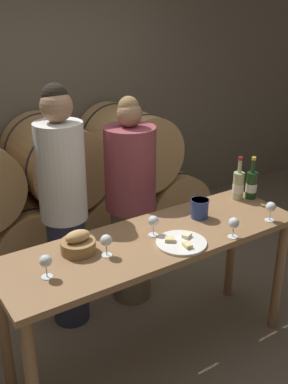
# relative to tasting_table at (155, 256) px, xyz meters

# --- Properties ---
(ground_plane) EXTENTS (10.00, 10.00, 0.00)m
(ground_plane) POSITION_rel_tasting_table_xyz_m (0.00, 0.00, -0.76)
(ground_plane) COLOR #726654
(stone_wall_back) EXTENTS (10.00, 0.12, 3.20)m
(stone_wall_back) POSITION_rel_tasting_table_xyz_m (0.00, 2.01, 0.84)
(stone_wall_back) COLOR #706656
(stone_wall_back) RESTS_ON ground_plane
(barrel_stack) EXTENTS (2.85, 0.82, 1.30)m
(barrel_stack) POSITION_rel_tasting_table_xyz_m (0.00, 1.48, -0.16)
(barrel_stack) COLOR tan
(barrel_stack) RESTS_ON ground_plane
(tasting_table) EXTENTS (1.88, 0.58, 0.89)m
(tasting_table) POSITION_rel_tasting_table_xyz_m (0.00, 0.00, 0.00)
(tasting_table) COLOR olive
(tasting_table) RESTS_ON ground_plane
(person_left) EXTENTS (0.31, 0.31, 1.72)m
(person_left) POSITION_rel_tasting_table_xyz_m (-0.29, 0.65, 0.13)
(person_left) COLOR #2D334C
(person_left) RESTS_ON ground_plane
(person_right) EXTENTS (0.37, 0.37, 1.59)m
(person_right) POSITION_rel_tasting_table_xyz_m (0.23, 0.65, 0.04)
(person_right) COLOR #756651
(person_right) RESTS_ON ground_plane
(wine_bottle_red) EXTENTS (0.08, 0.08, 0.30)m
(wine_bottle_red) POSITION_rel_tasting_table_xyz_m (0.90, 0.11, 0.23)
(wine_bottle_red) COLOR #193819
(wine_bottle_red) RESTS_ON tasting_table
(wine_bottle_white) EXTENTS (0.08, 0.08, 0.31)m
(wine_bottle_white) POSITION_rel_tasting_table_xyz_m (0.81, 0.15, 0.23)
(wine_bottle_white) COLOR #ADBC7F
(wine_bottle_white) RESTS_ON tasting_table
(blue_crock) EXTENTS (0.12, 0.12, 0.12)m
(blue_crock) POSITION_rel_tasting_table_xyz_m (0.39, 0.06, 0.19)
(blue_crock) COLOR navy
(blue_crock) RESTS_ON tasting_table
(bread_basket) EXTENTS (0.19, 0.19, 0.13)m
(bread_basket) POSITION_rel_tasting_table_xyz_m (-0.45, 0.10, 0.18)
(bread_basket) COLOR olive
(bread_basket) RESTS_ON tasting_table
(cheese_plate) EXTENTS (0.29, 0.29, 0.04)m
(cheese_plate) POSITION_rel_tasting_table_xyz_m (0.08, -0.15, 0.14)
(cheese_plate) COLOR white
(cheese_plate) RESTS_ON tasting_table
(wine_glass_far_left) EXTENTS (0.06, 0.06, 0.13)m
(wine_glass_far_left) POSITION_rel_tasting_table_xyz_m (-0.69, -0.04, 0.22)
(wine_glass_far_left) COLOR white
(wine_glass_far_left) RESTS_ON tasting_table
(wine_glass_left) EXTENTS (0.06, 0.06, 0.13)m
(wine_glass_left) POSITION_rel_tasting_table_xyz_m (-0.34, -0.02, 0.22)
(wine_glass_left) COLOR white
(wine_glass_left) RESTS_ON tasting_table
(wine_glass_center) EXTENTS (0.06, 0.06, 0.13)m
(wine_glass_center) POSITION_rel_tasting_table_xyz_m (0.01, 0.03, 0.22)
(wine_glass_center) COLOR white
(wine_glass_center) RESTS_ON tasting_table
(wine_glass_right) EXTENTS (0.06, 0.06, 0.13)m
(wine_glass_right) POSITION_rel_tasting_table_xyz_m (0.39, -0.25, 0.22)
(wine_glass_right) COLOR white
(wine_glass_right) RESTS_ON tasting_table
(wine_glass_far_right) EXTENTS (0.06, 0.06, 0.13)m
(wine_glass_far_right) POSITION_rel_tasting_table_xyz_m (0.74, -0.21, 0.22)
(wine_glass_far_right) COLOR white
(wine_glass_far_right) RESTS_ON tasting_table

